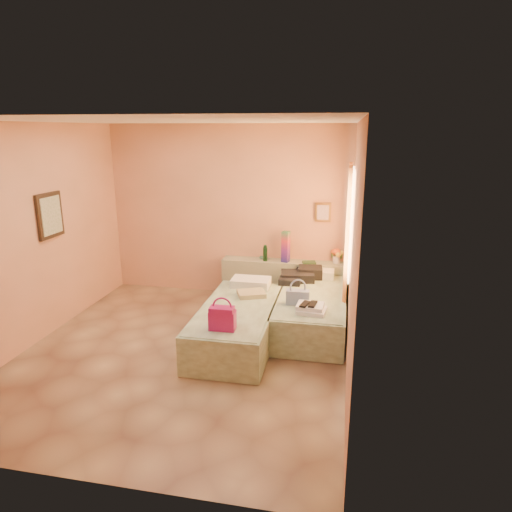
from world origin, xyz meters
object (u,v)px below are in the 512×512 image
at_px(bed_right, 311,311).
at_px(water_bottle, 265,253).
at_px(headboard_ledge, 285,280).
at_px(green_book, 309,263).
at_px(magenta_handbag, 222,318).
at_px(towel_stack, 312,309).
at_px(bed_left, 238,324).
at_px(flower_vase, 337,255).
at_px(blue_handbag, 298,297).

bearing_deg(bed_right, water_bottle, 130.07).
bearing_deg(headboard_ledge, water_bottle, -169.74).
height_order(bed_right, green_book, green_book).
bearing_deg(headboard_ledge, magenta_handbag, -99.16).
height_order(bed_right, towel_stack, towel_stack).
distance_m(bed_left, towel_stack, 0.99).
height_order(bed_left, towel_stack, towel_stack).
bearing_deg(bed_left, bed_right, 35.68).
bearing_deg(water_bottle, magenta_handbag, -91.78).
relative_size(bed_left, bed_right, 1.00).
bearing_deg(bed_right, magenta_handbag, -124.12).
height_order(headboard_ledge, flower_vase, flower_vase).
xyz_separation_m(bed_left, water_bottle, (0.06, 1.64, 0.53)).
bearing_deg(green_book, bed_left, -129.32).
xyz_separation_m(headboard_ledge, green_book, (0.40, -0.08, 0.34)).
height_order(headboard_ledge, bed_left, headboard_ledge).
xyz_separation_m(headboard_ledge, blue_handbag, (0.37, -1.47, 0.27)).
relative_size(bed_left, blue_handbag, 6.62).
xyz_separation_m(green_book, magenta_handbag, (-0.79, -2.33, -0.03)).
xyz_separation_m(blue_handbag, towel_stack, (0.20, -0.24, -0.05)).
bearing_deg(bed_left, blue_handbag, 17.13).
distance_m(flower_vase, towel_stack, 1.79).
bearing_deg(flower_vase, blue_handbag, -106.71).
bearing_deg(flower_vase, headboard_ledge, -176.91).
bearing_deg(headboard_ledge, flower_vase, 3.09).
bearing_deg(bed_left, headboard_ledge, 77.41).
bearing_deg(towel_stack, magenta_handbag, -144.03).
relative_size(bed_right, green_book, 9.89).
bearing_deg(towel_stack, bed_right, 94.15).
relative_size(green_book, towel_stack, 0.58).
relative_size(flower_vase, magenta_handbag, 0.95).
distance_m(water_bottle, blue_handbag, 1.58).
distance_m(bed_right, magenta_handbag, 1.68).
bearing_deg(blue_handbag, flower_vase, 68.58).
relative_size(headboard_ledge, towel_stack, 5.86).
height_order(headboard_ledge, bed_right, headboard_ledge).
relative_size(bed_left, flower_vase, 7.12).
relative_size(bed_left, water_bottle, 7.94).
distance_m(headboard_ledge, bed_right, 1.18).
bearing_deg(flower_vase, bed_right, -105.25).
bearing_deg(magenta_handbag, bed_left, 87.12).
bearing_deg(water_bottle, headboard_ledge, 10.26).
relative_size(flower_vase, towel_stack, 0.80).
bearing_deg(blue_handbag, magenta_handbag, -133.67).
xyz_separation_m(headboard_ledge, bed_left, (-0.38, -1.70, -0.08)).
bearing_deg(bed_right, blue_handbag, -110.55).
height_order(water_bottle, towel_stack, water_bottle).
distance_m(green_book, magenta_handbag, 2.46).
relative_size(headboard_ledge, green_book, 10.14).
bearing_deg(water_bottle, flower_vase, 5.09).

